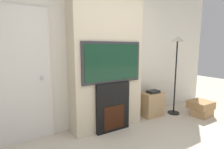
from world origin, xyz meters
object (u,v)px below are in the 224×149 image
Objects in this scene: floor_lamp at (177,56)px; media_stand at (152,104)px; television at (112,62)px; fireplace at (112,107)px; box_stack at (201,108)px.

media_stand is at bearing 162.79° from floor_lamp.
media_stand is at bearing 7.18° from television.
television is (0.00, -0.00, 0.77)m from fireplace.
television is at bearing 168.31° from box_stack.
box_stack is 0.80× the size of media_stand.
media_stand is at bearing 149.36° from box_stack.
box_stack is at bearing -11.69° from television.
television reaches higher than fireplace.
floor_lamp is (1.57, -0.03, 0.84)m from fireplace.
television is 1.42m from media_stand.
box_stack is at bearing -11.74° from fireplace.
floor_lamp is 1.23m from box_stack.
fireplace is at bearing -172.93° from media_stand.
television is 2.27m from box_stack.
floor_lamp reaches higher than fireplace.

